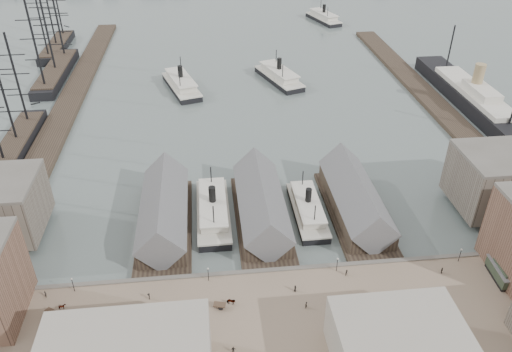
{
  "coord_description": "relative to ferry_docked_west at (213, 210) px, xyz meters",
  "views": [
    {
      "loc": [
        -13.25,
        -91.23,
        84.01
      ],
      "look_at": [
        0.0,
        30.0,
        6.0
      ],
      "focal_mm": 35.0,
      "sensor_mm": 36.0,
      "label": 1
    }
  ],
  "objects": [
    {
      "name": "pedestrian_8",
      "position": [
        52.24,
        -30.08,
        0.37
      ],
      "size": [
        0.95,
        1.0,
        1.66
      ],
      "primitive_type": "imported",
      "rotation": [
        0.0,
        0.0,
        0.84
      ],
      "color": "black",
      "rests_on": "quay"
    },
    {
      "name": "horse_cart_center",
      "position": [
        1.95,
        -34.71,
        0.39
      ],
      "size": [
        5.05,
        2.41,
        1.69
      ],
      "rotation": [
        0.0,
        0.0,
        1.31
      ],
      "color": "black",
      "rests_on": "quay"
    },
    {
      "name": "ocean_steamer",
      "position": [
        105.0,
        61.23,
        1.35
      ],
      "size": [
        12.11,
        88.53,
        17.71
      ],
      "color": "black",
      "rests_on": "ground"
    },
    {
      "name": "ferry_open_mid",
      "position": [
        32.65,
        96.48,
        0.17
      ],
      "size": [
        19.18,
        32.73,
        11.21
      ],
      "rotation": [
        0.0,
        0.0,
        0.33
      ],
      "color": "black",
      "rests_on": "ground"
    },
    {
      "name": "pedestrian_2",
      "position": [
        -15.18,
        -30.92,
        0.36
      ],
      "size": [
        0.77,
        1.14,
        1.63
      ],
      "primitive_type": "imported",
      "rotation": [
        0.0,
        0.0,
        4.88
      ],
      "color": "black",
      "rests_on": "quay"
    },
    {
      "name": "ferry_shed_west",
      "position": [
        -13.0,
        -2.78,
        2.18
      ],
      "size": [
        14.0,
        42.0,
        12.6
      ],
      "color": "#2D231C",
      "rests_on": "ground"
    },
    {
      "name": "quay",
      "position": [
        13.0,
        -39.66,
        -1.46
      ],
      "size": [
        180.0,
        30.0,
        2.0
      ],
      "primitive_type": "cube",
      "color": "#7C6754",
      "rests_on": "ground"
    },
    {
      "name": "seawall",
      "position": [
        13.0,
        -24.86,
        -1.31
      ],
      "size": [
        180.0,
        1.2,
        2.3
      ],
      "primitive_type": "cube",
      "color": "#59544C",
      "rests_on": "ground"
    },
    {
      "name": "ferry_shed_center",
      "position": [
        13.0,
        -2.78,
        2.18
      ],
      "size": [
        14.0,
        42.0,
        12.6
      ],
      "color": "#2D231C",
      "rests_on": "ground"
    },
    {
      "name": "pedestrian_7",
      "position": [
        46.19,
        -41.21,
        0.44
      ],
      "size": [
        1.32,
        1.26,
        1.8
      ],
      "primitive_type": "imported",
      "rotation": [
        0.0,
        0.0,
        5.58
      ],
      "color": "black",
      "rests_on": "quay"
    },
    {
      "name": "ferry_docked_east",
      "position": [
        26.0,
        -1.98,
        -0.29
      ],
      "size": [
        7.77,
        25.91,
        9.25
      ],
      "color": "black",
      "rests_on": "ground"
    },
    {
      "name": "sailing_ship_far",
      "position": [
        -74.79,
        150.5,
        0.11
      ],
      "size": [
        8.64,
        47.98,
        35.51
      ],
      "color": "black",
      "rests_on": "ground"
    },
    {
      "name": "lamp_post_far_w",
      "position": [
        -32.0,
        -26.66,
        2.25
      ],
      "size": [
        0.44,
        0.44,
        3.92
      ],
      "color": "black",
      "rests_on": "quay"
    },
    {
      "name": "warehouse_east_back",
      "position": [
        81.0,
        -4.66,
        7.04
      ],
      "size": [
        28.0,
        20.0,
        15.0
      ],
      "primitive_type": "cube",
      "color": "#60564C",
      "rests_on": "east_land"
    },
    {
      "name": "ground",
      "position": [
        13.0,
        -19.66,
        -2.46
      ],
      "size": [
        900.0,
        900.0,
        0.0
      ],
      "primitive_type": "plane",
      "color": "#525F5D",
      "rests_on": "ground"
    },
    {
      "name": "tram",
      "position": [
        64.35,
        -33.12,
        1.25
      ],
      "size": [
        3.06,
        9.52,
        3.34
      ],
      "rotation": [
        0.0,
        0.0,
        -0.07
      ],
      "color": "black",
      "rests_on": "quay"
    },
    {
      "name": "ferry_open_near",
      "position": [
        -10.19,
        91.53,
        0.19
      ],
      "size": [
        18.03,
        32.99,
        11.29
      ],
      "rotation": [
        0.0,
        0.0,
        0.29
      ],
      "color": "black",
      "rests_on": "ground"
    },
    {
      "name": "pedestrian_0",
      "position": [
        -37.89,
        -27.81,
        0.38
      ],
      "size": [
        0.53,
        0.66,
        1.67
      ],
      "primitive_type": "imported",
      "rotation": [
        0.0,
        0.0,
        1.71
      ],
      "color": "black",
      "rests_on": "quay"
    },
    {
      "name": "ferry_open_far",
      "position": [
        73.7,
        188.93,
        0.01
      ],
      "size": [
        17.27,
        30.84,
        10.55
      ],
      "rotation": [
        0.0,
        0.0,
        0.3
      ],
      "color": "black",
      "rests_on": "ground"
    },
    {
      "name": "lamp_post_near_w",
      "position": [
        -2.0,
        -26.66,
        2.25
      ],
      "size": [
        0.44,
        0.44,
        3.92
      ],
      "color": "black",
      "rests_on": "quay"
    },
    {
      "name": "horse_cart_right",
      "position": [
        36.95,
        -41.32,
        0.38
      ],
      "size": [
        4.76,
        2.09,
        1.68
      ],
      "rotation": [
        0.0,
        0.0,
        1.46
      ],
      "color": "black",
      "rests_on": "quay"
    },
    {
      "name": "pedestrian_6",
      "position": [
        30.01,
        -28.31,
        0.33
      ],
      "size": [
        0.94,
        0.97,
        1.57
      ],
      "primitive_type": "imported",
      "rotation": [
        0.0,
        0.0,
        0.89
      ],
      "color": "black",
      "rests_on": "quay"
    },
    {
      "name": "pedestrian_5",
      "position": [
        18.65,
        -37.19,
        0.42
      ],
      "size": [
        0.77,
        0.8,
        1.77
      ],
      "primitive_type": "imported",
      "rotation": [
        0.0,
        0.0,
        4.05
      ],
      "color": "black",
      "rests_on": "quay"
    },
    {
      "name": "sailing_ship_mid",
      "position": [
        -66.79,
        112.83,
        0.35
      ],
      "size": [
        9.54,
        55.15,
        39.24
      ],
      "color": "black",
      "rests_on": "ground"
    },
    {
      "name": "east_wharf",
      "position": [
        91.0,
        70.34,
        -1.66
      ],
      "size": [
        10.0,
        180.0,
        1.6
      ],
      "primitive_type": "cube",
      "color": "#2D231C",
      "rests_on": "ground"
    },
    {
      "name": "pedestrian_1",
      "position": [
        -25.24,
        -37.53,
        0.44
      ],
      "size": [
        1.11,
        1.06,
        1.81
      ],
      "primitive_type": "imported",
      "rotation": [
        0.0,
        0.0,
        2.55
      ],
      "color": "black",
      "rests_on": "quay"
    },
    {
      "name": "lamp_post_far_e",
      "position": [
        58.0,
        -26.66,
        2.25
      ],
      "size": [
        0.44,
        0.44,
        3.92
      ],
      "color": "black",
      "rests_on": "quay"
    },
    {
      "name": "pedestrian_4",
      "position": [
        17.19,
        -32.07,
        0.36
      ],
      "size": [
        0.76,
        0.93,
        1.65
      ],
      "primitive_type": "imported",
      "rotation": [
        0.0,
        0.0,
        1.23
      ],
      "color": "black",
      "rests_on": "quay"
    },
    {
      "name": "street_bldg_center",
      "position": [
        33.0,
        -51.66,
        4.54
      ],
      "size": [
        24.0,
        16.0,
        10.0
      ],
      "primitive_type": "cube",
      "color": "gray",
      "rests_on": "quay"
    },
    {
      "name": "ferry_docked_west",
      "position": [
        0.0,
        0.0,
        0.0
      ],
      "size": [
        8.82,
        29.38,
        10.49
      ],
      "color": "black",
      "rests_on": "ground"
    },
    {
      "name": "ferry_shed_east",
      "position": [
        39.0,
        -2.78,
        2.18
      ],
      "size": [
        14.0,
        42.0,
        12.6
      ],
      "color": "#2D231C",
      "rests_on": "ground"
    },
    {
      "name": "horse_cart_left",
      "position": [
        -34.19,
        -32.34,
        0.3
      ],
      "size": [
        4.47,
        3.72,
        1.43
      ],
      "rotation": [
        0.0,
        0.0,
        0.95
      ],
      "color": "black",
      "rests_on": "quay"
    },
    {
      "name": "lamp_post_near_e",
      "position": [
        28.0,
        -26.66,
        2.25
      ],
      "size": [
        0.44,
        0.44,
        3.92
      ],
      "color": "black",
      "rests_on": "quay"
    },
    {
      "name": "sailing_ship_near",
      "position": [
        -65.03,
        39.83,
        0.15
      ],
      "size": [
        8.66,
        59.64,
        35.59
      ],
      "color": "black",
      "rests_on": "ground"
    },
    {
      "name": "pedestrian_3",
      "position": [
        2.28,
        -46.96,
        0.34
      ],
      "size": [
        0.96,
        0.45,
        1.61
      ],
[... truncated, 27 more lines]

